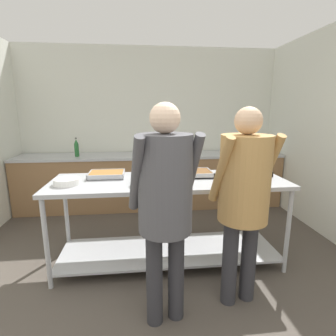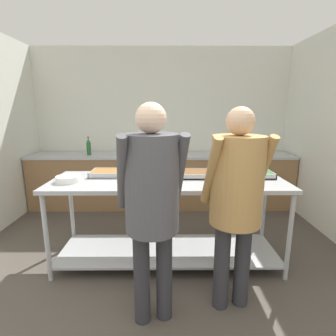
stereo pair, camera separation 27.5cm
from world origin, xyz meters
name	(u,v)px [view 1 (the left image)]	position (x,y,z in m)	size (l,w,h in m)	color
wall_rear	(150,127)	(0.00, 3.55, 1.32)	(4.47, 0.06, 2.65)	silver
back_counter	(152,180)	(0.00, 3.18, 0.45)	(4.31, 0.65, 0.89)	olive
serving_counter	(169,207)	(0.10, 1.46, 0.62)	(2.38, 0.77, 0.92)	#ADAFB5
plate_stack	(67,182)	(-0.89, 1.39, 0.95)	(0.25, 0.25, 0.06)	white
serving_tray_vegetables	(107,175)	(-0.55, 1.65, 0.94)	(0.37, 0.30, 0.05)	#ADAFB5
sauce_pan	(148,179)	(-0.11, 1.31, 0.97)	(0.42, 0.28, 0.10)	#ADAFB5
serving_tray_roast	(191,173)	(0.35, 1.60, 0.94)	(0.45, 0.31, 0.05)	#ADAFB5
broccoli_bowl	(230,178)	(0.71, 1.35, 0.95)	(0.18, 0.18, 0.09)	silver
serving_tray_greens	(249,172)	(1.02, 1.62, 0.94)	(0.39, 0.33, 0.05)	#ADAFB5
guest_serving_left	(165,195)	(-0.02, 0.65, 1.02)	(0.54, 0.41, 1.67)	#2D2D33
guest_serving_right	(244,189)	(0.62, 0.80, 1.00)	(0.54, 0.40, 1.64)	#2D2D33
water_bottle	(77,148)	(-1.18, 3.10, 1.03)	(0.07, 0.07, 0.30)	#23602D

